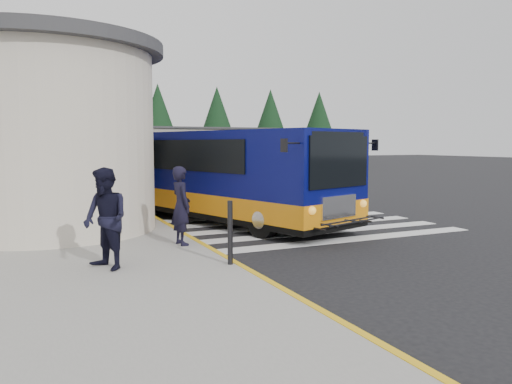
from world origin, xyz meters
name	(u,v)px	position (x,y,z in m)	size (l,w,h in m)	color
ground	(297,221)	(0.00, 0.00, 0.00)	(140.00, 140.00, 0.00)	black
curb_strip	(139,210)	(-4.05, 4.00, 0.08)	(0.12, 34.00, 0.16)	yellow
crosswalk	(295,226)	(-0.50, -0.80, 0.01)	(8.00, 5.35, 0.01)	silver
depot_building	(158,146)	(6.00, 42.00, 2.11)	(26.40, 8.40, 4.20)	gray
tree_line	(144,109)	(6.29, 50.00, 6.77)	(58.40, 4.40, 10.00)	black
transit_bus	(223,178)	(-2.05, 1.05, 1.32)	(5.67, 10.05, 2.76)	#070B57
pedestrian_a	(181,206)	(-4.50, -2.73, 1.03)	(0.64, 0.42, 1.75)	black
pedestrian_b	(106,219)	(-6.35, -4.31, 1.07)	(0.89, 0.69, 1.83)	black
bollard	(230,233)	(-4.20, -4.90, 0.75)	(0.10, 0.10, 1.20)	black
far_bus_a	(224,153)	(10.00, 32.13, 1.48)	(8.98, 6.28, 2.28)	navy
far_bus_b	(293,153)	(16.70, 30.24, 1.45)	(9.00, 4.41, 2.24)	#164211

